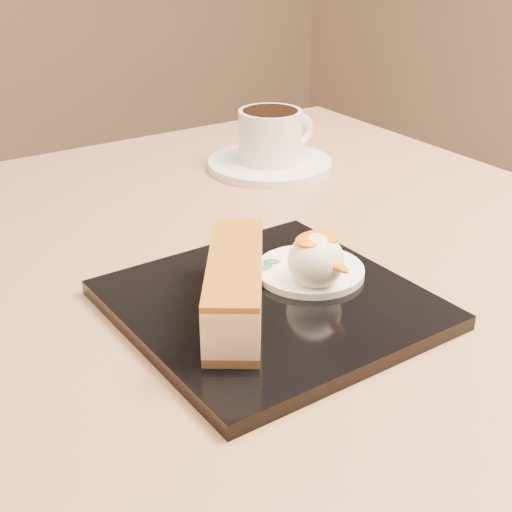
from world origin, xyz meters
TOP-DOWN VIEW (x-y plane):
  - table at (0.00, 0.00)m, footprint 0.80×0.80m
  - dessert_plate at (-0.03, -0.09)m, footprint 0.23×0.23m
  - cheesecake at (-0.06, -0.09)m, footprint 0.11×0.14m
  - cream_smear at (0.02, -0.07)m, footprint 0.09×0.09m
  - ice_cream_scoop at (0.01, -0.09)m, footprint 0.04×0.04m
  - mango_sauce at (0.02, -0.09)m, footprint 0.04×0.03m
  - mint_sprig at (-0.00, -0.05)m, footprint 0.03×0.02m
  - saucer at (0.17, 0.19)m, footprint 0.15×0.15m
  - coffee_cup at (0.17, 0.19)m, footprint 0.10×0.08m

SIDE VIEW (x-z plane):
  - table at x=0.00m, z-range 0.20..0.92m
  - saucer at x=0.17m, z-range 0.72..0.73m
  - dessert_plate at x=-0.03m, z-range 0.72..0.73m
  - cream_smear at x=0.02m, z-range 0.73..0.74m
  - mint_sprig at x=0.00m, z-range 0.74..0.74m
  - ice_cream_scoop at x=0.01m, z-range 0.73..0.78m
  - cheesecake at x=-0.06m, z-range 0.73..0.78m
  - coffee_cup at x=0.17m, z-range 0.73..0.79m
  - mango_sauce at x=0.02m, z-range 0.77..0.78m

